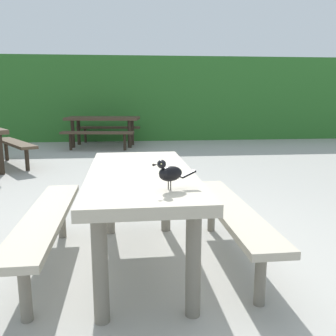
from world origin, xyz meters
name	(u,v)px	position (x,y,z in m)	size (l,w,h in m)	color
ground_plane	(166,261)	(0.00, 0.00, 0.00)	(60.00, 60.00, 0.00)	#A3A099
hedge_wall	(138,99)	(0.00, 8.74, 1.17)	(28.00, 2.16, 2.33)	#2D6B28
picnic_table_foreground	(141,195)	(-0.19, -0.03, 0.56)	(1.71, 1.81, 0.74)	#B2A893
bird_grackle	(169,173)	(-0.04, -0.60, 0.84)	(0.27, 0.15, 0.18)	black
picnic_table_mid_left	(103,124)	(-0.94, 6.71, 0.56)	(1.91, 1.89, 0.74)	#473828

